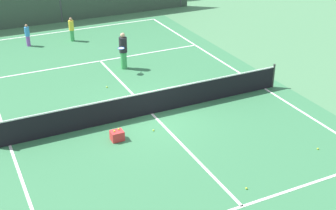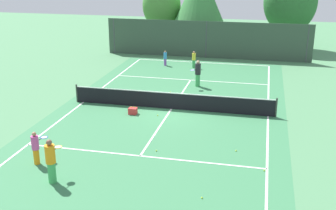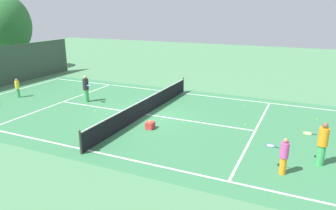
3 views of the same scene
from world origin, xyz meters
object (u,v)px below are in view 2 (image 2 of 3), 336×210
tennis_ball_0 (158,115)px  tennis_ball_2 (236,151)px  player_3 (194,59)px  tennis_ball_4 (202,198)px  ball_crate (133,111)px  tennis_ball_1 (156,151)px  tennis_ball_3 (170,92)px  player_4 (36,147)px  player_1 (51,161)px  player_0 (198,73)px  tennis_ball_5 (264,170)px  player_2 (165,58)px

tennis_ball_0 → tennis_ball_2: same height
player_3 → tennis_ball_4: (3.61, -19.37, -0.66)m
ball_crate → tennis_ball_1: (2.52, -4.47, -0.15)m
tennis_ball_0 → tennis_ball_3: 4.45m
player_3 → tennis_ball_2: (4.52, -15.05, -0.66)m
player_4 → tennis_ball_4: bearing=-9.3°
player_3 → tennis_ball_0: (-0.09, -11.38, -0.66)m
player_1 → tennis_ball_2: player_1 is taller
player_4 → tennis_ball_0: player_4 is taller
player_0 → tennis_ball_5: 12.50m
tennis_ball_4 → ball_crate: bearing=122.8°
tennis_ball_2 → tennis_ball_5: 2.08m
player_2 → tennis_ball_0: player_2 is taller
player_2 → ball_crate: (0.87, -11.61, -0.45)m
player_1 → ball_crate: size_ratio=4.00×
player_4 → tennis_ball_5: size_ratio=22.28×
player_0 → tennis_ball_5: size_ratio=27.39×
tennis_ball_0 → tennis_ball_2: size_ratio=1.00×
player_2 → player_4: player_4 is taller
player_1 → tennis_ball_5: bearing=19.1°
tennis_ball_1 → tennis_ball_4: (2.62, -3.51, 0.00)m
ball_crate → tennis_ball_2: (6.05, -3.66, -0.15)m
player_2 → player_3: player_3 is taller
tennis_ball_4 → tennis_ball_5: same height
player_0 → tennis_ball_0: size_ratio=27.39×
player_4 → tennis_ball_5: bearing=8.9°
player_3 → tennis_ball_3: size_ratio=20.50×
tennis_ball_3 → ball_crate: bearing=-104.6°
player_2 → tennis_ball_0: bearing=-78.7°
player_2 → player_3: (2.40, -0.22, 0.06)m
player_3 → tennis_ball_3: player_3 is taller
tennis_ball_1 → tennis_ball_4: 4.38m
player_0 → tennis_ball_4: player_0 is taller
tennis_ball_1 → tennis_ball_4: bearing=-53.3°
player_1 → tennis_ball_4: size_ratio=27.55×
player_1 → player_3: bearing=83.4°
tennis_ball_0 → tennis_ball_5: (5.89, -5.31, 0.00)m
player_0 → tennis_ball_4: bearing=-80.2°
player_0 → player_1: 14.75m
tennis_ball_1 → tennis_ball_2: (3.53, 0.81, 0.00)m
player_2 → tennis_ball_3: player_2 is taller
tennis_ball_0 → tennis_ball_5: bearing=-42.1°
player_2 → tennis_ball_3: size_ratio=18.59×
player_1 → tennis_ball_2: bearing=33.2°
player_1 → player_3: size_ratio=1.34×
tennis_ball_3 → tennis_ball_4: (3.98, -12.44, 0.00)m
tennis_ball_4 → player_4: bearing=170.7°
tennis_ball_5 → tennis_ball_2: bearing=127.8°
player_4 → tennis_ball_2: (8.18, 3.13, -0.73)m
player_1 → player_2: player_1 is taller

